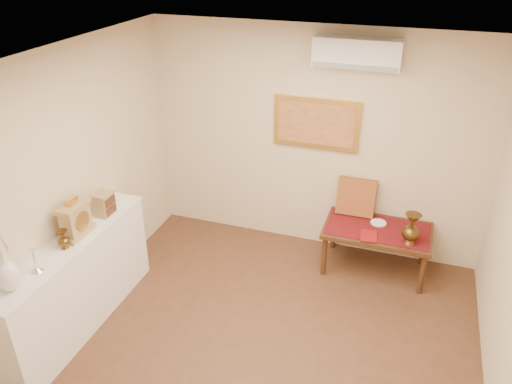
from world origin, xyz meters
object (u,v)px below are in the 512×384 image
at_px(display_ledge, 78,284).
at_px(wooden_chest, 104,203).
at_px(mantel_clock, 76,219).
at_px(low_table, 377,234).
at_px(brass_urn_tall, 412,226).

bearing_deg(display_ledge, wooden_chest, 87.79).
height_order(mantel_clock, low_table, mantel_clock).
bearing_deg(low_table, display_ledge, -144.90).
xyz_separation_m(display_ledge, mantel_clock, (0.01, 0.14, 0.66)).
relative_size(brass_urn_tall, display_ledge, 0.21).
relative_size(display_ledge, low_table, 1.68).
relative_size(display_ledge, mantel_clock, 4.93).
bearing_deg(brass_urn_tall, display_ledge, -150.80).
distance_m(display_ledge, low_table, 3.27).
height_order(brass_urn_tall, display_ledge, brass_urn_tall).
distance_m(display_ledge, wooden_chest, 0.84).
distance_m(wooden_chest, low_table, 3.02).
bearing_deg(mantel_clock, low_table, 33.11).
relative_size(mantel_clock, wooden_chest, 1.68).
relative_size(brass_urn_tall, wooden_chest, 1.78).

